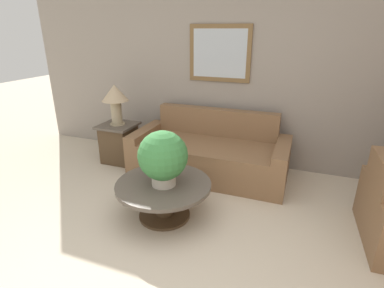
# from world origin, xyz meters

# --- Properties ---
(wall_back) EXTENTS (7.02, 0.09, 2.60)m
(wall_back) POSITION_xyz_m (-0.01, 2.67, 1.31)
(wall_back) COLOR gray
(wall_back) RESTS_ON ground_plane
(couch_main) EXTENTS (2.11, 0.93, 0.85)m
(couch_main) POSITION_xyz_m (-0.30, 2.10, 0.28)
(couch_main) COLOR brown
(couch_main) RESTS_ON ground_plane
(coffee_table) EXTENTS (1.00, 1.00, 0.40)m
(coffee_table) POSITION_xyz_m (-0.43, 0.92, 0.29)
(coffee_table) COLOR #4C3823
(coffee_table) RESTS_ON ground_plane
(side_table) EXTENTS (0.51, 0.51, 0.59)m
(side_table) POSITION_xyz_m (-1.70, 2.02, 0.30)
(side_table) COLOR #4C3823
(side_table) RESTS_ON ground_plane
(table_lamp) EXTENTS (0.38, 0.38, 0.59)m
(table_lamp) POSITION_xyz_m (-1.70, 2.02, 0.99)
(table_lamp) COLOR tan
(table_lamp) RESTS_ON side_table
(potted_plant_on_table) EXTENTS (0.51, 0.51, 0.58)m
(potted_plant_on_table) POSITION_xyz_m (-0.41, 0.90, 0.71)
(potted_plant_on_table) COLOR beige
(potted_plant_on_table) RESTS_ON coffee_table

